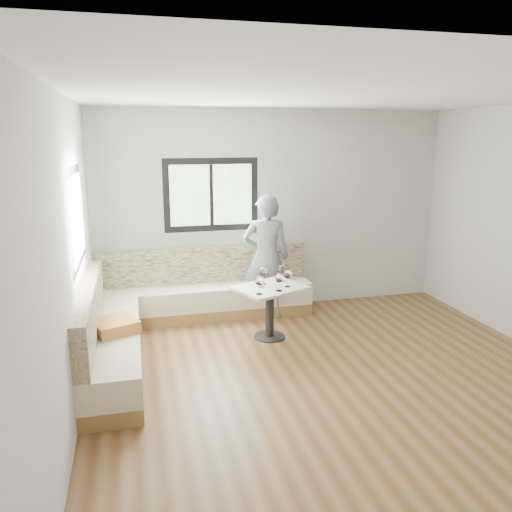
{
  "coord_description": "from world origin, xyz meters",
  "views": [
    {
      "loc": [
        -1.94,
        -4.24,
        2.43
      ],
      "look_at": [
        -0.53,
        1.44,
        1.02
      ],
      "focal_mm": 35.0,
      "sensor_mm": 36.0,
      "label": 1
    }
  ],
  "objects": [
    {
      "name": "room",
      "position": [
        -0.08,
        0.08,
        1.41
      ],
      "size": [
        5.01,
        5.01,
        2.81
      ],
      "color": "brown",
      "rests_on": "ground"
    },
    {
      "name": "banquette",
      "position": [
        -1.59,
        1.63,
        0.33
      ],
      "size": [
        2.9,
        2.8,
        0.95
      ],
      "color": "olive",
      "rests_on": "ground"
    },
    {
      "name": "table",
      "position": [
        -0.39,
        1.34,
        0.49
      ],
      "size": [
        0.98,
        0.89,
        0.66
      ],
      "rotation": [
        0.0,
        0.0,
        0.41
      ],
      "color": "black",
      "rests_on": "ground"
    },
    {
      "name": "person",
      "position": [
        -0.24,
        2.06,
        0.85
      ],
      "size": [
        0.7,
        0.55,
        1.69
      ],
      "primitive_type": "imported",
      "rotation": [
        0.0,
        0.0,
        2.88
      ],
      "color": "slate",
      "rests_on": "ground"
    },
    {
      "name": "olive_ramekin",
      "position": [
        -0.51,
        1.37,
        0.68
      ],
      "size": [
        0.1,
        0.1,
        0.04
      ],
      "color": "white",
      "rests_on": "table"
    },
    {
      "name": "wine_glass_a",
      "position": [
        -0.59,
        1.07,
        0.81
      ],
      "size": [
        0.1,
        0.1,
        0.22
      ],
      "color": "white",
      "rests_on": "table"
    },
    {
      "name": "wine_glass_b",
      "position": [
        -0.33,
        1.14,
        0.81
      ],
      "size": [
        0.1,
        0.1,
        0.22
      ],
      "color": "white",
      "rests_on": "table"
    },
    {
      "name": "wine_glass_c",
      "position": [
        -0.18,
        1.27,
        0.81
      ],
      "size": [
        0.1,
        0.1,
        0.22
      ],
      "color": "white",
      "rests_on": "table"
    },
    {
      "name": "wine_glass_d",
      "position": [
        -0.44,
        1.46,
        0.81
      ],
      "size": [
        0.1,
        0.1,
        0.22
      ],
      "color": "white",
      "rests_on": "table"
    },
    {
      "name": "wine_glass_e",
      "position": [
        -0.18,
        1.53,
        0.81
      ],
      "size": [
        0.1,
        0.1,
        0.22
      ],
      "color": "white",
      "rests_on": "table"
    }
  ]
}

